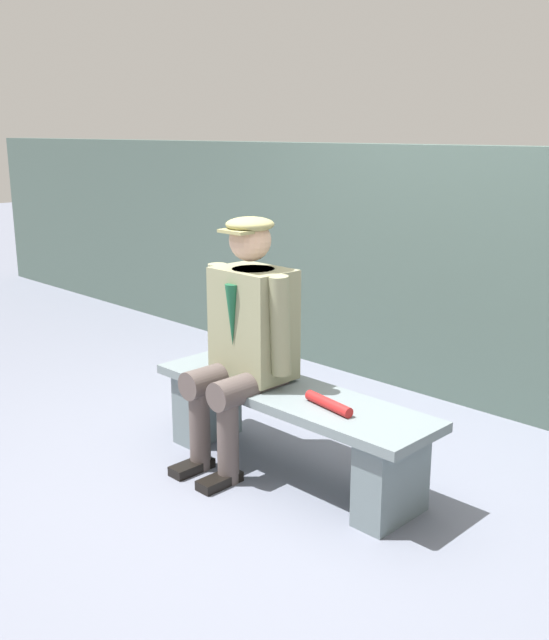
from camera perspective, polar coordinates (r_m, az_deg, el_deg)
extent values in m
plane|color=slate|center=(3.89, 1.09, -11.81)|extent=(30.00, 30.00, 0.00)
cube|color=slate|center=(3.72, 1.12, -5.86)|extent=(1.63, 0.44, 0.05)
cube|color=slate|center=(3.43, 9.11, -12.03)|extent=(0.17, 0.38, 0.41)
cube|color=slate|center=(4.24, -5.26, -6.55)|extent=(0.17, 0.38, 0.41)
cube|color=gray|center=(3.79, -1.64, -0.24)|extent=(0.40, 0.29, 0.57)
cylinder|color=#1E2338|center=(3.73, -1.67, 3.58)|extent=(0.22, 0.22, 0.06)
cone|color=#195938|center=(3.68, -3.33, 0.39)|extent=(0.07, 0.07, 0.32)
sphere|color=#DBAD8C|center=(3.69, -1.92, 6.24)|extent=(0.21, 0.21, 0.21)
ellipsoid|color=#98925D|center=(3.68, -1.93, 7.47)|extent=(0.25, 0.25, 0.07)
cube|color=#98925D|center=(3.62, -3.04, 6.91)|extent=(0.17, 0.10, 0.02)
cylinder|color=#554946|center=(3.71, -2.05, -5.25)|extent=(0.15, 0.44, 0.15)
cylinder|color=#554946|center=(3.70, -3.66, -9.22)|extent=(0.11, 0.11, 0.47)
cube|color=black|center=(3.76, -4.30, -12.41)|extent=(0.10, 0.24, 0.05)
cylinder|color=gray|center=(3.60, 0.43, -0.47)|extent=(0.10, 0.12, 0.51)
cylinder|color=#554946|center=(3.86, -4.29, -4.45)|extent=(0.15, 0.44, 0.15)
cylinder|color=#554946|center=(3.86, -5.85, -8.25)|extent=(0.11, 0.11, 0.47)
cube|color=black|center=(3.91, -6.47, -11.33)|extent=(0.10, 0.24, 0.05)
cylinder|color=gray|center=(3.92, -4.39, 0.77)|extent=(0.11, 0.11, 0.50)
cylinder|color=#B21E1E|center=(3.48, 4.24, -6.53)|extent=(0.30, 0.10, 0.05)
cube|color=#445750|center=(4.86, 14.36, 3.35)|extent=(12.00, 0.24, 1.64)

